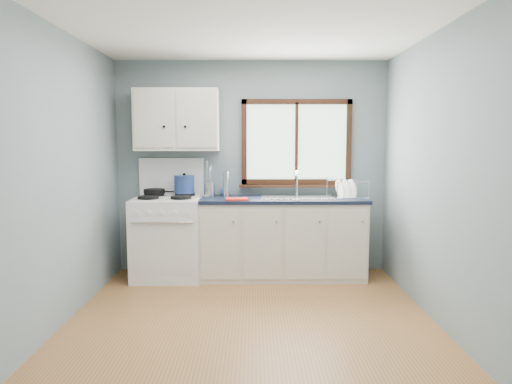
{
  "coord_description": "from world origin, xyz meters",
  "views": [
    {
      "loc": [
        0.02,
        -3.65,
        1.55
      ],
      "look_at": [
        0.05,
        0.9,
        1.05
      ],
      "focal_mm": 32.0,
      "sensor_mm": 36.0,
      "label": 1
    }
  ],
  "objects_px": {
    "base_cabinets": "(282,242)",
    "thermos": "(226,184)",
    "gas_range": "(168,235)",
    "sink": "(298,203)",
    "utensil_crock": "(209,189)",
    "dish_rack": "(347,193)",
    "stockpot": "(184,184)",
    "skillet": "(155,191)"
  },
  "relations": [
    {
      "from": "utensil_crock",
      "to": "skillet",
      "type": "bearing_deg",
      "value": 179.06
    },
    {
      "from": "skillet",
      "to": "utensil_crock",
      "type": "xyz_separation_m",
      "value": [
        0.64,
        -0.01,
        0.02
      ]
    },
    {
      "from": "sink",
      "to": "stockpot",
      "type": "height_order",
      "value": "sink"
    },
    {
      "from": "gas_range",
      "to": "skillet",
      "type": "relative_size",
      "value": 3.53
    },
    {
      "from": "gas_range",
      "to": "skillet",
      "type": "height_order",
      "value": "gas_range"
    },
    {
      "from": "base_cabinets",
      "to": "skillet",
      "type": "height_order",
      "value": "skillet"
    },
    {
      "from": "gas_range",
      "to": "utensil_crock",
      "type": "xyz_separation_m",
      "value": [
        0.46,
        0.12,
        0.51
      ]
    },
    {
      "from": "gas_range",
      "to": "skillet",
      "type": "xyz_separation_m",
      "value": [
        -0.17,
        0.13,
        0.49
      ]
    },
    {
      "from": "stockpot",
      "to": "dish_rack",
      "type": "xyz_separation_m",
      "value": [
        1.86,
        -0.11,
        -0.09
      ]
    },
    {
      "from": "utensil_crock",
      "to": "dish_rack",
      "type": "bearing_deg",
      "value": -3.36
    },
    {
      "from": "base_cabinets",
      "to": "dish_rack",
      "type": "xyz_separation_m",
      "value": [
        0.73,
        0.01,
        0.57
      ]
    },
    {
      "from": "sink",
      "to": "stockpot",
      "type": "distance_m",
      "value": 1.33
    },
    {
      "from": "sink",
      "to": "skillet",
      "type": "xyz_separation_m",
      "value": [
        -1.66,
        0.11,
        0.13
      ]
    },
    {
      "from": "dish_rack",
      "to": "thermos",
      "type": "bearing_deg",
      "value": 162.07
    },
    {
      "from": "sink",
      "to": "skillet",
      "type": "bearing_deg",
      "value": 176.19
    },
    {
      "from": "base_cabinets",
      "to": "sink",
      "type": "relative_size",
      "value": 2.2
    },
    {
      "from": "base_cabinets",
      "to": "thermos",
      "type": "bearing_deg",
      "value": 172.17
    },
    {
      "from": "stockpot",
      "to": "base_cabinets",
      "type": "bearing_deg",
      "value": -5.95
    },
    {
      "from": "skillet",
      "to": "base_cabinets",
      "type": "bearing_deg",
      "value": 10.69
    },
    {
      "from": "gas_range",
      "to": "dish_rack",
      "type": "xyz_separation_m",
      "value": [
        2.04,
        0.03,
        0.48
      ]
    },
    {
      "from": "sink",
      "to": "utensil_crock",
      "type": "bearing_deg",
      "value": 174.4
    },
    {
      "from": "base_cabinets",
      "to": "thermos",
      "type": "height_order",
      "value": "thermos"
    },
    {
      "from": "gas_range",
      "to": "base_cabinets",
      "type": "height_order",
      "value": "gas_range"
    },
    {
      "from": "stockpot",
      "to": "sink",
      "type": "bearing_deg",
      "value": -5.16
    },
    {
      "from": "thermos",
      "to": "dish_rack",
      "type": "distance_m",
      "value": 1.39
    },
    {
      "from": "skillet",
      "to": "dish_rack",
      "type": "bearing_deg",
      "value": 12.29
    },
    {
      "from": "thermos",
      "to": "dish_rack",
      "type": "relative_size",
      "value": 0.63
    },
    {
      "from": "stockpot",
      "to": "gas_range",
      "type": "bearing_deg",
      "value": -141.73
    },
    {
      "from": "gas_range",
      "to": "stockpot",
      "type": "bearing_deg",
      "value": 38.27
    },
    {
      "from": "base_cabinets",
      "to": "skillet",
      "type": "relative_size",
      "value": 4.8
    },
    {
      "from": "stockpot",
      "to": "thermos",
      "type": "bearing_deg",
      "value": -3.43
    },
    {
      "from": "gas_range",
      "to": "sink",
      "type": "height_order",
      "value": "gas_range"
    },
    {
      "from": "utensil_crock",
      "to": "stockpot",
      "type": "bearing_deg",
      "value": 176.4
    },
    {
      "from": "stockpot",
      "to": "thermos",
      "type": "xyz_separation_m",
      "value": [
        0.48,
        -0.03,
        0.0
      ]
    },
    {
      "from": "skillet",
      "to": "thermos",
      "type": "distance_m",
      "value": 0.83
    },
    {
      "from": "gas_range",
      "to": "base_cabinets",
      "type": "bearing_deg",
      "value": 0.82
    },
    {
      "from": "base_cabinets",
      "to": "stockpot",
      "type": "xyz_separation_m",
      "value": [
        -1.13,
        0.12,
        0.66
      ]
    },
    {
      "from": "base_cabinets",
      "to": "dish_rack",
      "type": "relative_size",
      "value": 3.98
    },
    {
      "from": "thermos",
      "to": "utensil_crock",
      "type": "bearing_deg",
      "value": 176.84
    },
    {
      "from": "stockpot",
      "to": "dish_rack",
      "type": "height_order",
      "value": "stockpot"
    },
    {
      "from": "base_cabinets",
      "to": "utensil_crock",
      "type": "bearing_deg",
      "value": 173.23
    },
    {
      "from": "skillet",
      "to": "thermos",
      "type": "relative_size",
      "value": 1.31
    }
  ]
}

